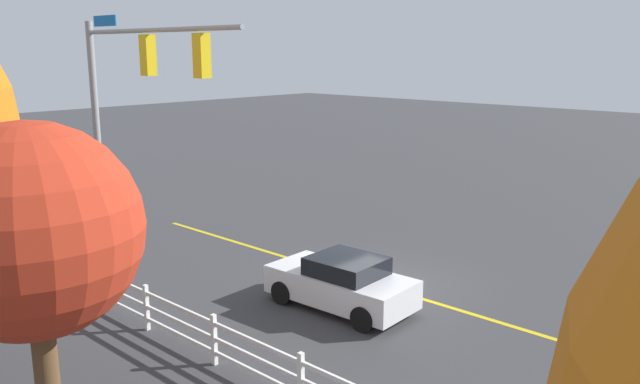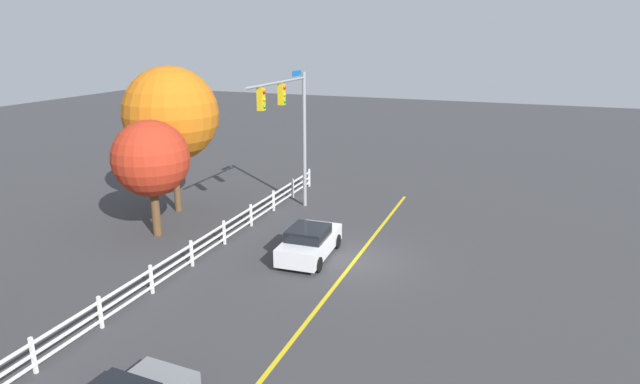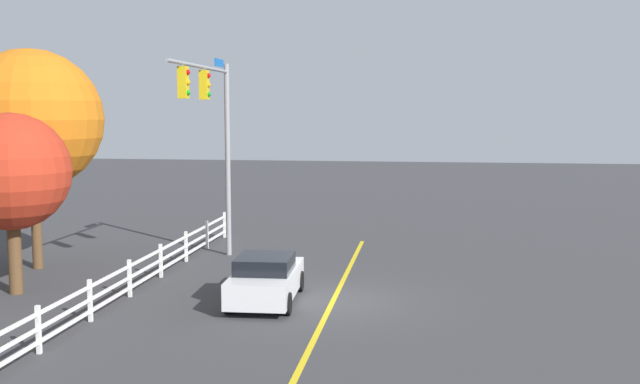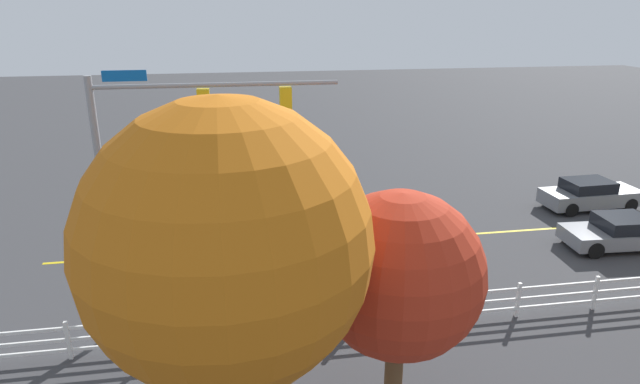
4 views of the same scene
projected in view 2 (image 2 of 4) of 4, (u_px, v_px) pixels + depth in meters
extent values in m
plane|color=#38383A|center=(355.00, 260.00, 22.66)|extent=(120.00, 120.00, 0.00)
cube|color=gold|center=(322.00, 303.00, 19.08)|extent=(28.00, 0.16, 0.01)
cylinder|color=gray|center=(304.00, 141.00, 28.92)|extent=(0.20, 0.20, 7.41)
cylinder|color=gray|center=(278.00, 83.00, 25.07)|extent=(6.42, 0.12, 0.12)
cube|color=#0C59B2|center=(297.00, 73.00, 27.07)|extent=(1.10, 0.03, 0.28)
cube|color=gold|center=(282.00, 94.00, 25.59)|extent=(0.32, 0.28, 1.00)
sphere|color=red|center=(284.00, 88.00, 25.45)|extent=(0.17, 0.17, 0.17)
sphere|color=orange|center=(284.00, 95.00, 25.54)|extent=(0.17, 0.17, 0.17)
sphere|color=#148C19|center=(284.00, 101.00, 25.63)|extent=(0.17, 0.17, 0.17)
cube|color=gold|center=(261.00, 99.00, 23.64)|extent=(0.32, 0.28, 1.00)
sphere|color=red|center=(264.00, 92.00, 23.50)|extent=(0.17, 0.17, 0.17)
sphere|color=orange|center=(264.00, 100.00, 23.59)|extent=(0.17, 0.17, 0.17)
sphere|color=#148C19|center=(264.00, 107.00, 23.68)|extent=(0.17, 0.17, 0.17)
cube|color=silver|center=(310.00, 244.00, 22.86)|extent=(4.00, 1.92, 0.74)
cube|color=black|center=(308.00, 233.00, 22.51)|extent=(1.85, 1.65, 0.46)
cylinder|color=black|center=(303.00, 237.00, 24.40)|extent=(0.65, 0.25, 0.64)
cylinder|color=black|center=(337.00, 241.00, 23.90)|extent=(0.65, 0.25, 0.64)
cylinder|color=black|center=(281.00, 259.00, 21.97)|extent=(0.65, 0.25, 0.64)
cylinder|color=black|center=(318.00, 265.00, 21.48)|extent=(0.65, 0.25, 0.64)
cube|color=white|center=(33.00, 355.00, 14.95)|extent=(0.10, 0.10, 1.15)
cube|color=white|center=(100.00, 312.00, 17.27)|extent=(0.10, 0.10, 1.15)
cube|color=white|center=(151.00, 279.00, 19.60)|extent=(0.10, 0.10, 1.15)
cube|color=white|center=(192.00, 253.00, 21.93)|extent=(0.10, 0.10, 1.15)
cube|color=white|center=(224.00, 233.00, 24.26)|extent=(0.10, 0.10, 1.15)
cube|color=white|center=(251.00, 215.00, 26.58)|extent=(0.10, 0.10, 1.15)
cube|color=white|center=(274.00, 201.00, 28.91)|extent=(0.10, 0.10, 1.15)
cube|color=white|center=(293.00, 188.00, 31.24)|extent=(0.10, 0.10, 1.15)
cube|color=white|center=(309.00, 178.00, 33.56)|extent=(0.10, 0.10, 1.15)
cube|color=white|center=(191.00, 245.00, 21.82)|extent=(26.00, 0.06, 0.09)
cube|color=white|center=(192.00, 253.00, 21.92)|extent=(26.00, 0.06, 0.09)
cube|color=white|center=(192.00, 260.00, 22.01)|extent=(26.00, 0.06, 0.09)
cylinder|color=brown|center=(156.00, 211.00, 25.21)|extent=(0.41, 0.41, 2.45)
sphere|color=#B22D19|center=(151.00, 158.00, 24.48)|extent=(3.58, 3.58, 3.58)
cylinder|color=brown|center=(176.00, 180.00, 28.59)|extent=(0.35, 0.35, 3.47)
sphere|color=#C66614|center=(171.00, 114.00, 27.56)|extent=(4.95, 4.95, 4.95)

